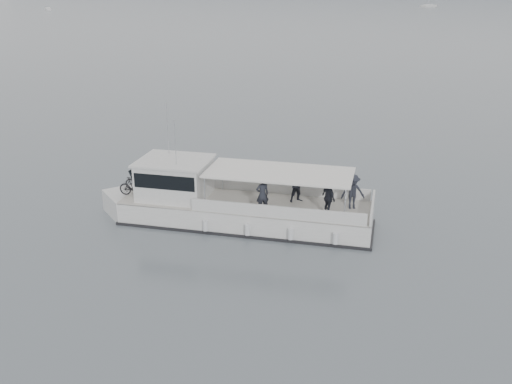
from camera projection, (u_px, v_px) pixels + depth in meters
The scene contains 2 objects.
ground at pixel (329, 274), 21.07m from camera, with size 1400.00×1400.00×0.00m, color #565E65.
tour_boat at pixel (222, 203), 25.34m from camera, with size 12.45×6.21×5.26m.
Camera 1 is at (7.18, -17.43, 10.27)m, focal length 40.00 mm.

